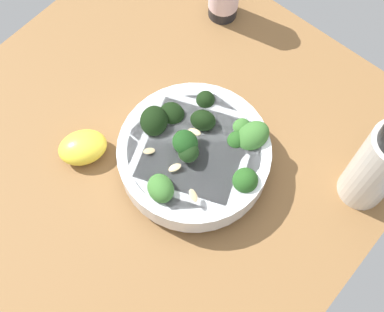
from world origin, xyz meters
TOP-DOWN VIEW (x-y plane):
  - ground_plane at (0.00, 0.00)cm, footprint 65.20×65.20cm
  - bowl_of_broccoli at (5.95, -0.19)cm, footprint 21.46×21.46cm
  - lemon_wedge at (-7.63, -9.15)cm, footprint 8.30×8.91cm
  - bottle_tall at (26.48, 12.86)cm, footprint 6.53×6.53cm

SIDE VIEW (x-z plane):
  - ground_plane at x=0.00cm, z-range -4.66..0.00cm
  - lemon_wedge at x=-7.63cm, z-range 0.00..3.93cm
  - bowl_of_broccoli at x=5.95cm, z-range -1.05..8.83cm
  - bottle_tall at x=26.48cm, z-range -0.37..17.37cm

